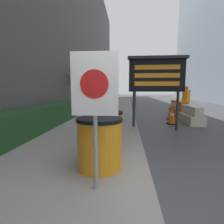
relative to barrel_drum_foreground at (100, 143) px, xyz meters
The scene contains 14 objects.
ground_plane 1.39m from the barrel_drum_foreground, 44.57° to the right, with size 120.00×120.00×0.00m, color #3F3F42.
sidewalk_left 1.56m from the barrel_drum_foreground, 143.22° to the right, with size 4.15×56.00×0.12m.
hedge_strip 4.14m from the barrel_drum_foreground, 129.94° to the left, with size 0.90×6.36×0.81m.
bare_tree 7.96m from the barrel_drum_foreground, 108.33° to the left, with size 1.41×1.57×3.09m.
barrel_drum_foreground is the anchor object (origin of this frame).
barrel_drum_middle 0.98m from the barrel_drum_foreground, 91.28° to the left, with size 0.82×0.82×0.92m.
warning_sign 1.12m from the barrel_drum_foreground, 85.82° to the right, with size 0.63×0.08×1.90m.
message_board 4.29m from the barrel_drum_foreground, 67.21° to the left, with size 2.15×0.36×2.74m.
jersey_barrier_cream 6.22m from the barrel_drum_foreground, 56.57° to the left, with size 0.63×1.71×0.80m.
jersey_barrier_orange_near 8.10m from the barrel_drum_foreground, 64.97° to the left, with size 0.55×2.08×0.90m.
traffic_cone_near 5.57m from the barrel_drum_foreground, 63.29° to the left, with size 0.42×0.42×0.74m.
traffic_cone_mid 6.87m from the barrel_drum_foreground, 66.31° to the left, with size 0.34×0.34×0.61m.
traffic_light_near_curb 13.82m from the barrel_drum_foreground, 84.77° to the left, with size 0.28×0.44×3.69m.
pedestrian_passerby 7.94m from the barrel_drum_foreground, 61.88° to the left, with size 0.50×0.53×1.75m.
Camera 1 is at (-0.41, -2.12, 1.52)m, focal length 28.00 mm.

